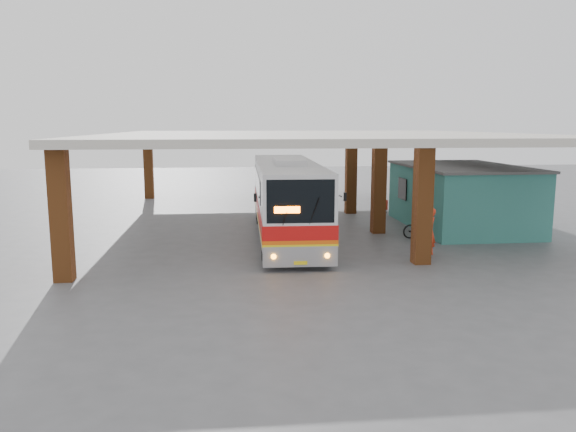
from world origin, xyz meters
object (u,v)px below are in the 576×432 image
Objects in this scene: motorcycle at (423,227)px; red_chair at (384,207)px; pedestrian at (429,232)px; coach_bus at (287,198)px.

red_chair is at bearing -4.49° from motorcycle.
pedestrian is at bearing -119.75° from red_chair.
pedestrian is at bearing 161.42° from motorcycle.
motorcycle is 1.02× the size of pedestrian.
motorcycle is 2.50× the size of red_chair.
pedestrian reaches higher than motorcycle.
pedestrian is 2.45× the size of red_chair.
pedestrian reaches higher than red_chair.
red_chair is at bearing 47.21° from coach_bus.
coach_bus is at bearing -157.78° from red_chair.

